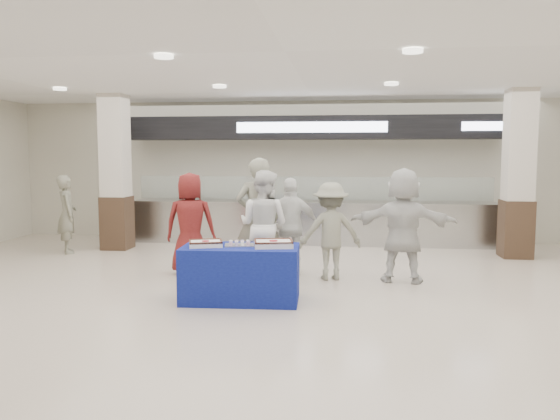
# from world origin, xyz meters

# --- Properties ---
(ground) EXTENTS (14.00, 14.00, 0.00)m
(ground) POSITION_xyz_m (0.00, 0.00, 0.00)
(ground) COLOR beige
(ground) RESTS_ON ground
(serving_line) EXTENTS (8.70, 0.85, 2.80)m
(serving_line) POSITION_xyz_m (0.00, 5.40, 1.16)
(serving_line) COLOR #ADB0B4
(serving_line) RESTS_ON ground
(column_left) EXTENTS (0.55, 0.55, 3.20)m
(column_left) POSITION_xyz_m (-4.00, 4.20, 1.53)
(column_left) COLOR #342317
(column_left) RESTS_ON ground
(column_right) EXTENTS (0.55, 0.55, 3.20)m
(column_right) POSITION_xyz_m (4.00, 4.20, 1.53)
(column_right) COLOR #342317
(column_right) RESTS_ON ground
(display_table) EXTENTS (1.58, 0.84, 0.75)m
(display_table) POSITION_xyz_m (-0.65, 0.45, 0.38)
(display_table) COLOR navy
(display_table) RESTS_ON ground
(sheet_cake_left) EXTENTS (0.51, 0.45, 0.09)m
(sheet_cake_left) POSITION_xyz_m (-1.11, 0.38, 0.80)
(sheet_cake_left) COLOR white
(sheet_cake_left) RESTS_ON display_table
(sheet_cake_right) EXTENTS (0.56, 0.47, 0.10)m
(sheet_cake_right) POSITION_xyz_m (-0.20, 0.45, 0.80)
(sheet_cake_right) COLOR white
(sheet_cake_right) RESTS_ON display_table
(cupcake_tray) EXTENTS (0.44, 0.36, 0.06)m
(cupcake_tray) POSITION_xyz_m (-0.67, 0.50, 0.78)
(cupcake_tray) COLOR #A4A3A8
(cupcake_tray) RESTS_ON display_table
(civilian_maroon) EXTENTS (0.88, 0.63, 1.68)m
(civilian_maroon) POSITION_xyz_m (-1.79, 2.03, 0.84)
(civilian_maroon) COLOR maroon
(civilian_maroon) RESTS_ON ground
(soldier_a) EXTENTS (0.79, 0.61, 1.92)m
(soldier_a) POSITION_xyz_m (-0.65, 1.95, 0.96)
(soldier_a) COLOR gray
(soldier_a) RESTS_ON ground
(chef_tall) EXTENTS (1.01, 0.90, 1.73)m
(chef_tall) POSITION_xyz_m (-0.53, 1.76, 0.86)
(chef_tall) COLOR white
(chef_tall) RESTS_ON ground
(chef_short) EXTENTS (0.99, 0.54, 1.59)m
(chef_short) POSITION_xyz_m (-0.14, 2.20, 0.80)
(chef_short) COLOR white
(chef_short) RESTS_ON ground
(soldier_b) EXTENTS (1.09, 0.78, 1.54)m
(soldier_b) POSITION_xyz_m (0.52, 1.91, 0.77)
(soldier_b) COLOR gray
(soldier_b) RESTS_ON ground
(civilian_white) EXTENTS (1.69, 0.69, 1.77)m
(civilian_white) POSITION_xyz_m (1.63, 1.85, 0.89)
(civilian_white) COLOR silver
(civilian_white) RESTS_ON ground
(soldier_bg) EXTENTS (0.63, 0.68, 1.56)m
(soldier_bg) POSITION_xyz_m (-4.79, 3.61, 0.78)
(soldier_bg) COLOR gray
(soldier_bg) RESTS_ON ground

